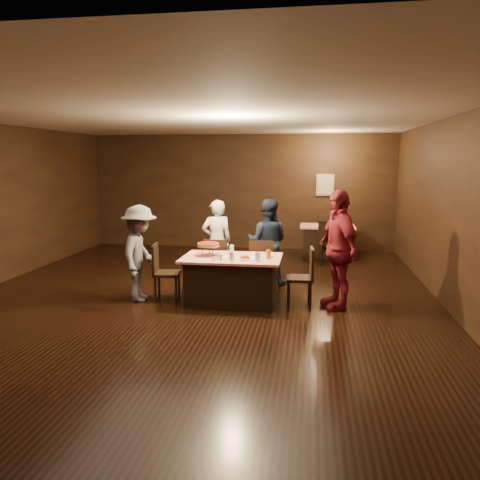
{
  "coord_description": "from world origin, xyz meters",
  "views": [
    {
      "loc": [
        1.85,
        -7.28,
        2.31
      ],
      "look_at": [
        0.69,
        0.36,
        1.0
      ],
      "focal_mm": 35.0,
      "sensor_mm": 36.0,
      "label": 1
    }
  ],
  "objects_px": {
    "back_table": "(327,241)",
    "glass_amber": "(268,254)",
    "glass_front_left": "(232,256)",
    "glass_front_right": "(258,257)",
    "diner_white_jacket": "(217,241)",
    "glass_back": "(232,249)",
    "chair_back_near": "(328,243)",
    "diner_navy_hoodie": "(267,242)",
    "plate_empty": "(266,256)",
    "main_table": "(232,280)",
    "chair_far_left": "(217,264)",
    "chair_far_right": "(261,265)",
    "chair_end_left": "(167,272)",
    "diner_red_shirt": "(338,249)",
    "pizza_stand": "(208,245)",
    "chair_back_far": "(326,234)",
    "chair_end_right": "(299,277)",
    "diner_grey_knit": "(140,253)"
  },
  "relations": [
    {
      "from": "main_table",
      "to": "glass_back",
      "type": "xyz_separation_m",
      "value": [
        -0.05,
        0.3,
        0.46
      ]
    },
    {
      "from": "chair_far_left",
      "to": "diner_white_jacket",
      "type": "height_order",
      "value": "diner_white_jacket"
    },
    {
      "from": "main_table",
      "to": "plate_empty",
      "type": "xyz_separation_m",
      "value": [
        0.55,
        0.15,
        0.39
      ]
    },
    {
      "from": "glass_front_right",
      "to": "plate_empty",
      "type": "bearing_deg",
      "value": 75.96
    },
    {
      "from": "glass_front_left",
      "to": "glass_front_right",
      "type": "relative_size",
      "value": 1.0
    },
    {
      "from": "pizza_stand",
      "to": "glass_front_right",
      "type": "height_order",
      "value": "pizza_stand"
    },
    {
      "from": "back_table",
      "to": "plate_empty",
      "type": "height_order",
      "value": "plate_empty"
    },
    {
      "from": "plate_empty",
      "to": "glass_front_left",
      "type": "distance_m",
      "value": 0.68
    },
    {
      "from": "chair_back_near",
      "to": "glass_front_left",
      "type": "distance_m",
      "value": 3.98
    },
    {
      "from": "chair_end_right",
      "to": "diner_red_shirt",
      "type": "relative_size",
      "value": 0.51
    },
    {
      "from": "diner_white_jacket",
      "to": "pizza_stand",
      "type": "relative_size",
      "value": 4.17
    },
    {
      "from": "back_table",
      "to": "glass_back",
      "type": "relative_size",
      "value": 9.29
    },
    {
      "from": "chair_back_far",
      "to": "diner_navy_hoodie",
      "type": "relative_size",
      "value": 0.59
    },
    {
      "from": "plate_empty",
      "to": "glass_amber",
      "type": "relative_size",
      "value": 1.79
    },
    {
      "from": "diner_white_jacket",
      "to": "glass_back",
      "type": "distance_m",
      "value": 1.12
    },
    {
      "from": "plate_empty",
      "to": "glass_amber",
      "type": "xyz_separation_m",
      "value": [
        0.05,
        -0.2,
        0.06
      ]
    },
    {
      "from": "back_table",
      "to": "glass_front_left",
      "type": "height_order",
      "value": "glass_front_left"
    },
    {
      "from": "glass_amber",
      "to": "main_table",
      "type": "bearing_deg",
      "value": 175.24
    },
    {
      "from": "back_table",
      "to": "glass_back",
      "type": "xyz_separation_m",
      "value": [
        -1.71,
        -3.72,
        0.46
      ]
    },
    {
      "from": "chair_back_far",
      "to": "pizza_stand",
      "type": "height_order",
      "value": "pizza_stand"
    },
    {
      "from": "chair_back_near",
      "to": "diner_white_jacket",
      "type": "distance_m",
      "value": 2.98
    },
    {
      "from": "chair_back_far",
      "to": "diner_red_shirt",
      "type": "xyz_separation_m",
      "value": [
        0.03,
        -4.61,
        0.46
      ]
    },
    {
      "from": "chair_end_left",
      "to": "glass_front_left",
      "type": "distance_m",
      "value": 1.24
    },
    {
      "from": "main_table",
      "to": "diner_grey_knit",
      "type": "bearing_deg",
      "value": -176.62
    },
    {
      "from": "diner_white_jacket",
      "to": "plate_empty",
      "type": "relative_size",
      "value": 6.34
    },
    {
      "from": "chair_end_left",
      "to": "diner_red_shirt",
      "type": "bearing_deg",
      "value": -97.85
    },
    {
      "from": "glass_back",
      "to": "glass_front_left",
      "type": "bearing_deg",
      "value": -80.54
    },
    {
      "from": "plate_empty",
      "to": "chair_far_left",
      "type": "bearing_deg",
      "value": 147.72
    },
    {
      "from": "diner_navy_hoodie",
      "to": "pizza_stand",
      "type": "relative_size",
      "value": 4.25
    },
    {
      "from": "chair_back_near",
      "to": "chair_end_right",
      "type": "bearing_deg",
      "value": -105.77
    },
    {
      "from": "chair_far_right",
      "to": "glass_amber",
      "type": "bearing_deg",
      "value": 97.78
    },
    {
      "from": "glass_back",
      "to": "chair_far_left",
      "type": "bearing_deg",
      "value": 127.87
    },
    {
      "from": "diner_white_jacket",
      "to": "pizza_stand",
      "type": "distance_m",
      "value": 1.28
    },
    {
      "from": "glass_amber",
      "to": "glass_back",
      "type": "height_order",
      "value": "same"
    },
    {
      "from": "diner_navy_hoodie",
      "to": "glass_amber",
      "type": "relative_size",
      "value": 11.53
    },
    {
      "from": "back_table",
      "to": "chair_far_left",
      "type": "height_order",
      "value": "chair_far_left"
    },
    {
      "from": "chair_back_near",
      "to": "chair_back_far",
      "type": "distance_m",
      "value": 1.3
    },
    {
      "from": "chair_far_left",
      "to": "chair_back_far",
      "type": "height_order",
      "value": "same"
    },
    {
      "from": "diner_navy_hoodie",
      "to": "glass_front_left",
      "type": "relative_size",
      "value": 11.53
    },
    {
      "from": "glass_amber",
      "to": "diner_navy_hoodie",
      "type": "bearing_deg",
      "value": 96.04
    },
    {
      "from": "glass_amber",
      "to": "chair_end_right",
      "type": "bearing_deg",
      "value": 5.71
    },
    {
      "from": "back_table",
      "to": "glass_amber",
      "type": "xyz_separation_m",
      "value": [
        -1.06,
        -4.07,
        0.46
      ]
    },
    {
      "from": "diner_red_shirt",
      "to": "glass_back",
      "type": "bearing_deg",
      "value": -122.27
    },
    {
      "from": "chair_far_right",
      "to": "diner_red_shirt",
      "type": "relative_size",
      "value": 0.51
    },
    {
      "from": "chair_far_right",
      "to": "diner_white_jacket",
      "type": "height_order",
      "value": "diner_white_jacket"
    },
    {
      "from": "chair_back_near",
      "to": "diner_navy_hoodie",
      "type": "distance_m",
      "value": 2.37
    },
    {
      "from": "back_table",
      "to": "diner_grey_knit",
      "type": "relative_size",
      "value": 0.81
    },
    {
      "from": "main_table",
      "to": "back_table",
      "type": "distance_m",
      "value": 4.35
    },
    {
      "from": "back_table",
      "to": "glass_front_right",
      "type": "xyz_separation_m",
      "value": [
        -1.21,
        -4.27,
        0.46
      ]
    },
    {
      "from": "chair_far_left",
      "to": "glass_amber",
      "type": "xyz_separation_m",
      "value": [
        1.0,
        -0.8,
        0.37
      ]
    }
  ]
}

